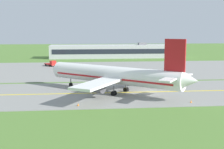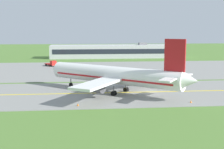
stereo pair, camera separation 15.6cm
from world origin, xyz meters
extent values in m
plane|color=#517A33|center=(0.00, 0.00, 0.00)|extent=(500.00, 500.00, 0.00)
cube|color=gray|center=(0.00, 0.00, 0.05)|extent=(240.00, 28.00, 0.10)
cube|color=gray|center=(10.00, 42.00, 0.05)|extent=(140.00, 52.00, 0.10)
cube|color=yellow|center=(0.00, 0.00, 0.11)|extent=(220.00, 0.60, 0.01)
cylinder|color=white|center=(-7.93, 0.36, 4.20)|extent=(28.69, 24.83, 4.00)
cone|color=white|center=(-21.91, 12.01, 4.20)|extent=(4.43, 4.58, 3.80)
cone|color=white|center=(6.21, -11.42, 4.60)|extent=(4.63, 4.66, 3.40)
cube|color=red|center=(-7.93, 0.36, 3.70)|extent=(26.65, 23.15, 0.36)
cube|color=#1E232D|center=(-20.22, 10.60, 4.90)|extent=(3.56, 3.76, 0.70)
cube|color=white|center=(-11.67, -7.58, 3.70)|extent=(11.98, 15.28, 0.50)
cylinder|color=#47474C|center=(-11.93, -4.76, 2.30)|extent=(4.08, 3.94, 2.30)
cylinder|color=black|center=(-13.16, -3.74, 2.30)|extent=(1.54, 1.77, 2.10)
cube|color=white|center=(-0.80, 5.48, 3.70)|extent=(14.33, 13.63, 0.50)
cylinder|color=#47474C|center=(-3.61, 5.23, 2.30)|extent=(4.08, 3.94, 2.30)
cylinder|color=black|center=(-4.84, 6.25, 2.30)|extent=(1.54, 1.77, 2.10)
cube|color=red|center=(3.60, -9.24, 9.45)|extent=(3.64, 3.12, 6.50)
cube|color=white|center=(1.71, -11.83, 5.00)|extent=(5.33, 6.32, 0.30)
cube|color=white|center=(5.80, -6.91, 5.00)|extent=(5.97, 5.90, 0.30)
cylinder|color=slate|center=(-17.91, 8.68, 1.38)|extent=(0.24, 0.24, 1.65)
cylinder|color=black|center=(-17.91, 8.68, 0.55)|extent=(1.07, 0.97, 1.10)
cylinder|color=slate|center=(-8.05, -2.92, 1.38)|extent=(0.24, 0.24, 1.65)
cylinder|color=black|center=(-8.23, -3.13, 0.55)|extent=(1.07, 0.97, 1.10)
cylinder|color=black|center=(-7.88, -2.71, 0.55)|extent=(1.07, 0.97, 1.10)
cylinder|color=slate|center=(-4.72, 1.08, 1.38)|extent=(0.24, 0.24, 1.65)
cylinder|color=black|center=(-4.90, 0.87, 0.55)|extent=(1.07, 0.97, 1.10)
cylinder|color=black|center=(-4.55, 1.29, 0.55)|extent=(1.07, 0.97, 1.10)
cube|color=silver|center=(-15.26, 31.98, 1.50)|extent=(2.69, 2.65, 1.80)
cube|color=#1E232D|center=(-14.78, 31.38, 1.81)|extent=(1.52, 1.24, 0.81)
cylinder|color=silver|center=(-17.12, 34.34, 1.75)|extent=(4.02, 4.41, 1.80)
cube|color=#383838|center=(-17.12, 34.34, 0.72)|extent=(4.25, 4.60, 0.24)
cylinder|color=orange|center=(-15.26, 31.98, 2.50)|extent=(0.20, 0.20, 0.18)
cylinder|color=black|center=(-14.47, 32.60, 0.45)|extent=(0.79, 0.89, 0.90)
cylinder|color=black|center=(-16.04, 31.36, 0.45)|extent=(0.79, 0.89, 0.90)
cylinder|color=black|center=(-16.82, 35.65, 0.45)|extent=(0.79, 0.89, 0.90)
cylinder|color=black|center=(-18.46, 34.34, 0.45)|extent=(0.79, 0.89, 0.90)
cube|color=red|center=(-26.52, 52.50, 1.50)|extent=(2.66, 2.61, 1.80)
cube|color=#1E232D|center=(-26.10, 51.87, 1.81)|extent=(1.60, 1.12, 0.81)
cube|color=red|center=(-28.30, 55.16, 0.80)|extent=(4.30, 4.99, 0.40)
cylinder|color=orange|center=(-26.52, 52.50, 2.50)|extent=(0.20, 0.20, 0.18)
cylinder|color=black|center=(-25.69, 53.06, 0.45)|extent=(0.75, 0.91, 0.90)
cylinder|color=black|center=(-27.35, 51.95, 0.45)|extent=(0.75, 0.91, 0.90)
cylinder|color=black|center=(-27.94, 56.51, 0.45)|extent=(0.75, 0.91, 0.90)
cylinder|color=black|center=(-29.69, 55.34, 0.45)|extent=(0.75, 0.91, 0.90)
cube|color=#B2B2B7|center=(3.07, 89.40, 3.36)|extent=(68.84, 12.27, 6.72)
cube|color=#1E232D|center=(3.07, 83.21, 3.70)|extent=(66.09, 0.10, 2.42)
cube|color=slate|center=(16.83, 89.40, 7.32)|extent=(4.00, 4.00, 1.20)
cone|color=orange|center=(-15.83, -11.43, 0.30)|extent=(0.44, 0.44, 0.60)
cone|color=orange|center=(6.60, -11.12, 0.30)|extent=(0.44, 0.44, 0.60)
camera|label=1|loc=(-14.90, -67.50, 14.42)|focal=48.02mm
camera|label=2|loc=(-14.74, -67.52, 14.42)|focal=48.02mm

